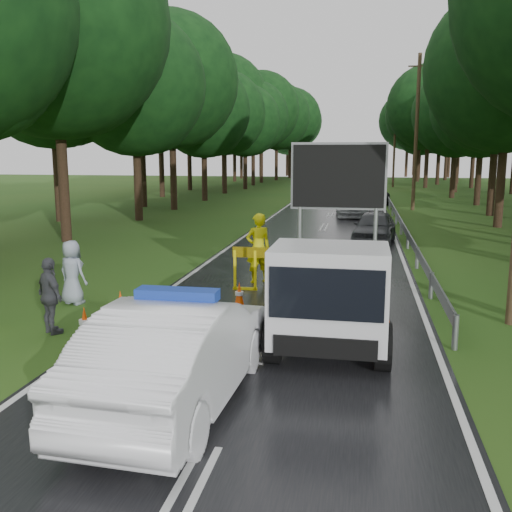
% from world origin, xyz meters
% --- Properties ---
extents(ground, '(160.00, 160.00, 0.00)m').
position_xyz_m(ground, '(0.00, 0.00, 0.00)').
color(ground, '#224F16').
rests_on(ground, ground).
extents(road, '(7.00, 140.00, 0.02)m').
position_xyz_m(road, '(0.00, 30.00, 0.01)').
color(road, black).
rests_on(road, ground).
extents(guardrail, '(0.12, 60.06, 0.70)m').
position_xyz_m(guardrail, '(3.70, 29.67, 0.55)').
color(guardrail, gray).
rests_on(guardrail, ground).
extents(utility_pole_mid, '(1.40, 0.24, 10.00)m').
position_xyz_m(utility_pole_mid, '(5.20, 28.00, 5.06)').
color(utility_pole_mid, '#44311F').
rests_on(utility_pole_mid, ground).
extents(utility_pole_far, '(1.40, 0.24, 10.00)m').
position_xyz_m(utility_pole_far, '(5.20, 54.00, 5.06)').
color(utility_pole_far, '#44311F').
rests_on(utility_pole_far, ground).
extents(police_sedan, '(1.96, 5.03, 1.79)m').
position_xyz_m(police_sedan, '(-0.80, -3.27, 0.82)').
color(police_sedan, white).
rests_on(police_sedan, ground).
extents(work_truck, '(2.26, 4.97, 3.94)m').
position_xyz_m(work_truck, '(1.32, 0.07, 1.07)').
color(work_truck, gray).
rests_on(work_truck, ground).
extents(barrier, '(2.96, 0.11, 1.23)m').
position_xyz_m(barrier, '(-0.13, 4.00, 0.93)').
color(barrier, '#FBEB0D').
rests_on(barrier, ground).
extents(officer, '(0.90, 0.80, 2.06)m').
position_xyz_m(officer, '(-1.08, 5.00, 1.03)').
color(officer, yellow).
rests_on(officer, ground).
extents(civilian, '(0.82, 0.67, 1.59)m').
position_xyz_m(civilian, '(0.71, 3.00, 0.80)').
color(civilian, '#182B9F').
rests_on(civilian, ground).
extents(bystander_mid, '(1.01, 0.88, 1.63)m').
position_xyz_m(bystander_mid, '(-4.51, -0.49, 0.82)').
color(bystander_mid, '#404147').
rests_on(bystander_mid, ground).
extents(bystander_right, '(0.92, 0.75, 1.62)m').
position_xyz_m(bystander_right, '(-5.26, 1.83, 0.81)').
color(bystander_right, '#8C97A8').
rests_on(bystander_right, ground).
extents(queue_car_first, '(2.06, 4.13, 1.35)m').
position_xyz_m(queue_car_first, '(2.41, 13.19, 0.68)').
color(queue_car_first, '#3C3F43').
rests_on(queue_car_first, ground).
extents(queue_car_second, '(2.13, 4.59, 1.30)m').
position_xyz_m(queue_car_second, '(1.27, 23.48, 0.65)').
color(queue_car_second, '#A9ACB1').
rests_on(queue_car_second, ground).
extents(queue_car_third, '(2.83, 5.39, 1.45)m').
position_xyz_m(queue_car_third, '(2.48, 32.30, 0.72)').
color(queue_car_third, black).
rests_on(queue_car_third, ground).
extents(queue_car_fourth, '(1.60, 4.28, 1.40)m').
position_xyz_m(queue_car_fourth, '(2.16, 40.39, 0.70)').
color(queue_car_fourth, '#3D3F45').
rests_on(queue_car_fourth, ground).
extents(cone_near_left, '(0.37, 0.37, 0.78)m').
position_xyz_m(cone_near_left, '(-3.50, -1.00, 0.38)').
color(cone_near_left, black).
rests_on(cone_near_left, ground).
extents(cone_center, '(0.34, 0.34, 0.71)m').
position_xyz_m(cone_center, '(-1.00, 1.99, 0.34)').
color(cone_center, black).
rests_on(cone_center, ground).
extents(cone_far, '(0.32, 0.32, 0.67)m').
position_xyz_m(cone_far, '(1.40, 2.53, 0.33)').
color(cone_far, black).
rests_on(cone_far, ground).
extents(cone_left_mid, '(0.36, 0.36, 0.75)m').
position_xyz_m(cone_left_mid, '(-3.40, 0.50, 0.36)').
color(cone_left_mid, black).
rests_on(cone_left_mid, ground).
extents(cone_right, '(0.34, 0.34, 0.71)m').
position_xyz_m(cone_right, '(2.40, 1.50, 0.34)').
color(cone_right, black).
rests_on(cone_right, ground).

